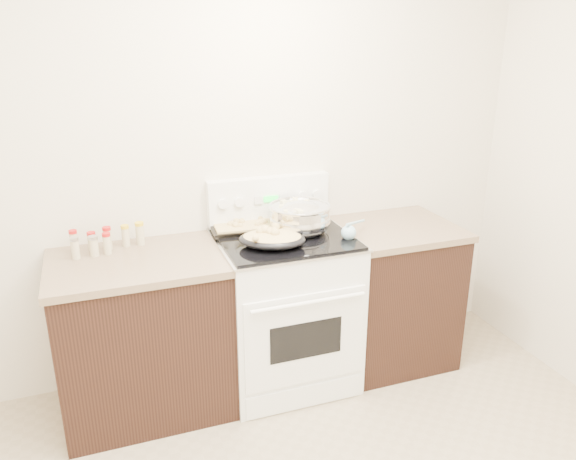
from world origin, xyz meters
name	(u,v)px	position (x,y,z in m)	size (l,w,h in m)	color
room_shell	(336,164)	(0.00, 0.00, 1.70)	(4.10, 3.60, 2.75)	beige
counter_left	(144,335)	(-0.48, 1.43, 0.46)	(0.93, 0.67, 0.92)	black
counter_right	(391,292)	(1.08, 1.43, 0.46)	(0.73, 0.67, 0.92)	black
kitchen_range	(285,307)	(0.35, 1.42, 0.49)	(0.78, 0.73, 1.22)	white
mixing_bowl	(300,218)	(0.46, 1.47, 1.03)	(0.37, 0.37, 0.22)	silver
roasting_pan	(272,238)	(0.23, 1.30, 0.99)	(0.44, 0.38, 0.12)	black
baking_sheet	(245,225)	(0.17, 1.64, 0.96)	(0.42, 0.31, 0.06)	black
wooden_spoon	(276,242)	(0.27, 1.33, 0.95)	(0.09, 0.24, 0.04)	tan
blue_ladle	(349,232)	(0.69, 1.28, 0.98)	(0.23, 0.22, 0.11)	#8DBCD3
spice_jars	(104,240)	(-0.63, 1.60, 0.98)	(0.39, 0.15, 0.13)	#BFB28C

